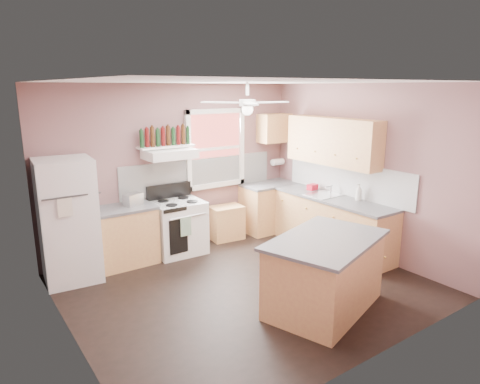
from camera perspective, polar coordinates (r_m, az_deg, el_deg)
floor at (r=5.96m, az=0.89°, el=-12.47°), size 4.50×4.50×0.00m
ceiling at (r=5.34m, az=1.00°, el=14.48°), size 4.50×4.50×0.00m
wall_back at (r=7.20m, az=-8.59°, el=3.35°), size 4.50×0.05×2.70m
wall_right at (r=7.05m, az=16.10°, el=2.74°), size 0.05×4.00×2.70m
wall_left at (r=4.59m, az=-22.75°, el=-3.58°), size 0.05×4.00×2.70m
backsplash_back at (r=7.40m, az=-5.28°, el=2.35°), size 2.90×0.03×0.55m
backsplash_right at (r=7.24m, az=13.98°, el=1.74°), size 0.03×2.60×0.55m
window_view at (r=7.48m, az=-3.34°, el=5.81°), size 1.00×0.02×1.20m
window_frame at (r=7.46m, az=-3.23°, el=5.79°), size 1.16×0.07×1.36m
refrigerator at (r=6.32m, az=-21.95°, el=-3.58°), size 0.79×0.77×1.72m
base_cabinet_left at (r=6.74m, az=-15.16°, el=-5.80°), size 0.90×0.60×0.86m
counter_left at (r=6.61m, az=-15.40°, el=-2.12°), size 0.92×0.62×0.04m
toaster at (r=6.64m, az=-14.06°, el=-0.97°), size 0.32×0.25×0.18m
stove at (r=7.01m, az=-8.18°, el=-4.69°), size 0.82×0.68×0.86m
range_hood at (r=6.81m, az=-9.36°, el=5.03°), size 0.78×0.50×0.14m
bottle_shelf at (r=6.90m, az=-9.83°, el=5.97°), size 0.90×0.26×0.03m
cart at (r=7.61m, az=-1.81°, el=-4.22°), size 0.60×0.43×0.57m
base_cabinet_corner at (r=8.07m, az=3.89°, el=-2.11°), size 1.00×0.60×0.86m
base_cabinet_right at (r=7.22m, az=12.14°, el=-4.31°), size 0.60×2.20×0.86m
counter_corner at (r=7.95m, az=3.94°, el=1.01°), size 1.02×0.62×0.04m
counter_right at (r=7.09m, az=12.27°, el=-0.87°), size 0.62×2.22×0.04m
sink at (r=7.22m, az=11.11°, el=-0.43°), size 0.55×0.45×0.03m
faucet at (r=7.31m, az=12.01°, el=0.32°), size 0.03×0.03×0.14m
upper_cabinet_right at (r=7.16m, az=12.23°, el=6.62°), size 0.33×1.80×0.76m
upper_cabinet_corner at (r=8.02m, az=4.60°, el=8.49°), size 0.60×0.33×0.52m
paper_towel at (r=8.20m, az=5.02°, el=4.02°), size 0.26×0.12×0.12m
island at (r=5.36m, az=11.20°, el=-10.80°), size 1.67×1.33×0.86m
island_top at (r=5.19m, az=11.43°, el=-6.27°), size 1.78×1.44×0.04m
ceiling_fan_hub at (r=5.35m, az=0.99°, el=11.80°), size 0.20×0.20×0.08m
soap_bottle at (r=6.96m, az=15.56°, el=-0.04°), size 0.12×0.12×0.27m
red_caddy at (r=7.53m, az=9.64°, el=0.66°), size 0.19×0.14×0.10m
wine_bottles at (r=6.88m, az=-9.88°, el=7.28°), size 0.86×0.06×0.31m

